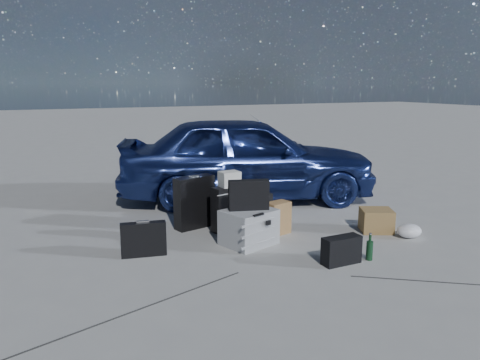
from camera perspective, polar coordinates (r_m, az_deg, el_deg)
name	(u,v)px	position (r m, az deg, el deg)	size (l,w,h in m)	color
ground	(286,254)	(4.94, 5.69, -8.98)	(60.00, 60.00, 0.00)	#9E9D99
car	(247,157)	(7.04, 0.85, 2.79)	(1.52, 3.78, 1.29)	navy
pelican_case	(249,227)	(5.15, 1.08, -5.76)	(0.53, 0.44, 0.39)	#9B9CA0
laptop_bag	(249,195)	(5.07, 1.07, -1.84)	(0.44, 0.11, 0.33)	black
briefcase	(144,239)	(4.91, -11.68, -7.09)	(0.46, 0.10, 0.36)	black
suitcase_left	(194,202)	(5.72, -5.58, -2.70)	(0.49, 0.18, 0.64)	black
suitcase_right	(230,208)	(5.61, -1.27, -3.46)	(0.45, 0.16, 0.54)	black
white_carton	(229,179)	(5.50, -1.29, 0.12)	(0.23, 0.18, 0.18)	silver
duffel_bag	(245,207)	(6.05, 0.66, -3.33)	(0.67, 0.29, 0.34)	black
flat_box_white	(245,192)	(6.00, 0.58, -1.44)	(0.41, 0.31, 0.07)	silver
flat_box_black	(244,187)	(5.99, 0.52, -0.82)	(0.29, 0.21, 0.06)	black
kraft_bag	(278,218)	(5.51, 4.62, -4.63)	(0.29, 0.17, 0.38)	olive
cardboard_box	(376,220)	(5.83, 16.28, -4.74)	(0.36, 0.32, 0.27)	olive
plastic_bag	(409,231)	(5.73, 19.94, -5.85)	(0.29, 0.24, 0.16)	silver
messenger_bag	(341,250)	(4.73, 12.26, -8.37)	(0.39, 0.15, 0.28)	black
green_bottle	(370,247)	(4.89, 15.53, -7.91)	(0.07, 0.07, 0.27)	#11331A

